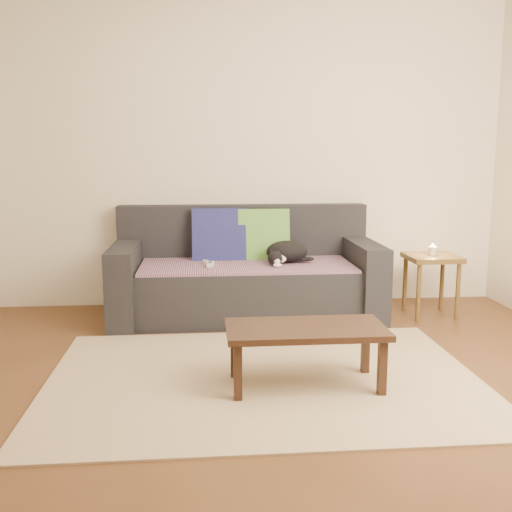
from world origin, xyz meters
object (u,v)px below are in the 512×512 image
at_px(side_table, 432,266).
at_px(wii_remote_a, 207,263).
at_px(sofa, 246,278).
at_px(cat, 286,252).
at_px(wii_remote_b, 211,264).
at_px(coffee_table, 306,334).

bearing_deg(side_table, wii_remote_a, 178.83).
height_order(sofa, wii_remote_a, sofa).
relative_size(sofa, side_table, 4.23).
height_order(cat, wii_remote_b, cat).
distance_m(wii_remote_a, wii_remote_b, 0.06).
xyz_separation_m(cat, side_table, (1.17, -0.08, -0.11)).
xyz_separation_m(wii_remote_a, coffee_table, (0.53, -1.44, -0.15)).
xyz_separation_m(cat, coffee_table, (-0.10, -1.49, -0.21)).
bearing_deg(wii_remote_b, side_table, -78.06).
bearing_deg(side_table, wii_remote_b, -179.33).
height_order(sofa, side_table, sofa).
relative_size(cat, wii_remote_a, 2.74).
relative_size(sofa, wii_remote_a, 14.00).
xyz_separation_m(sofa, side_table, (1.49, -0.15, 0.10)).
bearing_deg(coffee_table, wii_remote_a, 110.16).
relative_size(wii_remote_a, coffee_table, 0.17).
bearing_deg(coffee_table, side_table, 48.00).
bearing_deg(sofa, wii_remote_a, -159.69).
distance_m(wii_remote_a, coffee_table, 1.55).
distance_m(wii_remote_a, side_table, 1.80).
height_order(wii_remote_b, side_table, side_table).
bearing_deg(cat, wii_remote_b, 172.56).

